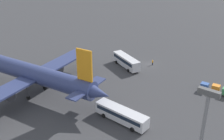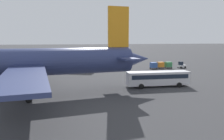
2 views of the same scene
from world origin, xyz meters
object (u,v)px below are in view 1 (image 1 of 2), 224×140
at_px(shuttle_bus_far, 122,114).
at_px(cargo_cart_orange, 216,88).
at_px(worker_person, 153,62).
at_px(shuttle_bus_near, 126,61).
at_px(airplane, 30,73).
at_px(cargo_cart_blue, 205,86).

xyz_separation_m(shuttle_bus_far, cargo_cart_orange, (-11.61, -24.75, -0.64)).
bearing_deg(worker_person, shuttle_bus_near, 46.79).
relative_size(airplane, shuttle_bus_near, 4.01).
xyz_separation_m(shuttle_bus_far, cargo_cart_blue, (-8.97, -23.99, -0.64)).
relative_size(airplane, worker_person, 26.43).
height_order(airplane, shuttle_bus_near, airplane).
relative_size(airplane, cargo_cart_blue, 21.43).
xyz_separation_m(cargo_cart_orange, cargo_cart_blue, (2.64, 0.76, 0.00)).
bearing_deg(cargo_cart_blue, airplane, 39.33).
height_order(shuttle_bus_near, cargo_cart_orange, shuttle_bus_near).
bearing_deg(shuttle_bus_far, shuttle_bus_near, -55.20).
relative_size(worker_person, cargo_cart_blue, 0.81).
bearing_deg(airplane, worker_person, -121.47).
bearing_deg(cargo_cart_orange, shuttle_bus_far, 64.87).
height_order(airplane, cargo_cart_orange, airplane).
relative_size(shuttle_bus_far, cargo_cart_blue, 5.82).
height_order(cargo_cart_orange, cargo_cart_blue, same).
bearing_deg(shuttle_bus_far, cargo_cart_blue, -108.65).
height_order(shuttle_bus_far, cargo_cart_orange, shuttle_bus_far).
bearing_deg(cargo_cart_orange, cargo_cart_blue, 16.04).
xyz_separation_m(airplane, cargo_cart_blue, (-33.91, -27.79, -4.45)).
bearing_deg(shuttle_bus_near, cargo_cart_blue, -156.15).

